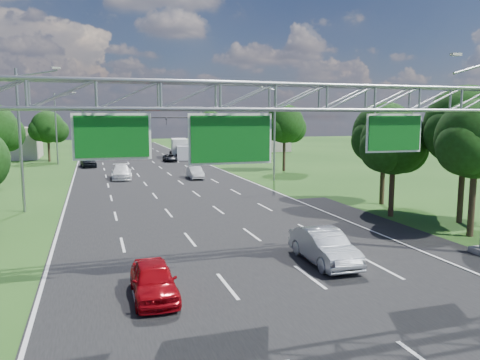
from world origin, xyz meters
name	(u,v)px	position (x,y,z in m)	size (l,w,h in m)	color
ground	(185,203)	(0.00, 30.00, 0.00)	(220.00, 220.00, 0.00)	#204615
road	(185,203)	(0.00, 30.00, 0.00)	(18.00, 180.00, 0.02)	black
road_flare	(434,246)	(10.20, 14.00, 0.00)	(3.00, 30.00, 0.02)	black
sign_gantry	(274,112)	(0.33, 12.00, 6.89)	(23.50, 1.00, 9.56)	gray
traffic_signal	(189,127)	(7.48, 65.00, 5.17)	(12.21, 0.24, 7.00)	black
streetlight_l_near	(23,133)	(-11.30, 30.00, 5.58)	(2.97, 0.22, 10.16)	gray
streetlight_l_far	(57,125)	(-11.30, 65.00, 5.58)	(2.97, 0.22, 10.16)	gray
streetlight_r_mid	(273,128)	(11.30, 40.00, 5.58)	(2.97, 0.22, 10.16)	gray
tree_cluster_right	(442,139)	(14.80, 19.19, 5.31)	(9.91, 14.60, 8.68)	#2D2116
tree_verge_lc	(48,128)	(-12.92, 70.04, 4.98)	(5.76, 4.80, 7.62)	#2D2116
tree_verge_rd	(285,126)	(16.08, 48.04, 5.63)	(5.76, 4.80, 8.28)	#2D2116
tree_verge_re	(211,125)	(14.08, 78.04, 5.20)	(5.76, 4.80, 7.84)	#2D2116
building_right	(255,141)	(24.00, 82.00, 2.00)	(12.00, 9.00, 4.00)	#9F9585
red_coupe	(154,280)	(-4.73, 11.23, 0.68)	(1.60, 3.98, 1.36)	#A0070F
silver_sedan	(324,246)	(3.31, 13.11, 0.78)	(1.65, 4.73, 1.56)	#A2A7AE
car_queue_a	(121,172)	(-3.83, 46.35, 0.75)	(2.10, 5.16, 1.50)	white
car_queue_b	(170,158)	(4.37, 64.51, 0.56)	(1.84, 4.00, 1.11)	black
car_queue_c	(88,161)	(-7.34, 60.23, 0.78)	(1.85, 4.60, 1.57)	black
car_queue_d	(195,173)	(3.90, 44.24, 0.64)	(1.36, 3.90, 1.29)	beige
box_truck	(180,149)	(6.89, 69.67, 1.51)	(3.09, 8.55, 3.15)	silver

